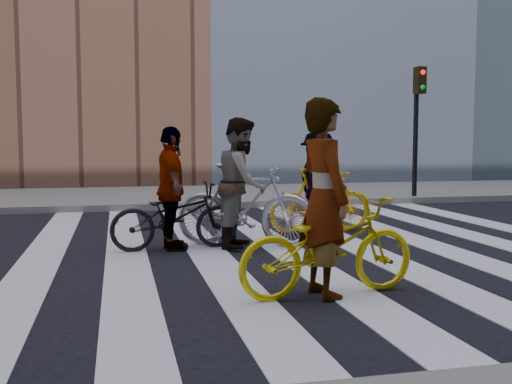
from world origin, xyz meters
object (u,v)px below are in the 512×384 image
object	(u,v)px
rider_mid	(242,183)
rider_rear	(171,189)
bike_yellow_right	(321,201)
rider_right	(318,182)
bike_yellow_left	(328,246)
bike_dark_rear	(175,216)
bike_silver_mid	(245,205)
traffic_signal	(418,110)
rider_left	(324,198)

from	to	relation	value
rider_mid	rider_rear	world-z (taller)	rider_mid
bike_yellow_right	rider_mid	bearing A→B (deg)	116.76
rider_right	bike_yellow_left	bearing A→B (deg)	157.18
bike_dark_rear	rider_rear	size ratio (longest dim) A/B	1.04
bike_silver_mid	rider_mid	size ratio (longest dim) A/B	1.08
bike_yellow_right	bike_yellow_left	bearing A→B (deg)	156.51
traffic_signal	bike_yellow_right	distance (m)	5.97
bike_silver_mid	rider_right	world-z (taller)	rider_right
bike_yellow_right	rider_rear	size ratio (longest dim) A/B	1.04
bike_yellow_right	rider_rear	distance (m)	2.77
traffic_signal	bike_dark_rear	size ratio (longest dim) A/B	1.82
bike_yellow_right	rider_mid	world-z (taller)	rider_mid
traffic_signal	bike_silver_mid	size ratio (longest dim) A/B	1.63
rider_right	traffic_signal	bearing A→B (deg)	-49.41
bike_silver_mid	rider_mid	world-z (taller)	rider_mid
rider_mid	rider_left	bearing A→B (deg)	-152.94
bike_yellow_left	bike_dark_rear	distance (m)	3.12
bike_yellow_right	rider_right	xyz separation A→B (m)	(-0.05, 0.00, 0.31)
bike_silver_mid	bike_yellow_left	bearing A→B (deg)	-152.94
rider_mid	bike_silver_mid	bearing A→B (deg)	-67.52
bike_dark_rear	rider_rear	world-z (taller)	rider_rear
bike_dark_rear	rider_left	distance (m)	3.15
bike_yellow_left	rider_right	world-z (taller)	rider_right
rider_mid	traffic_signal	bearing A→B (deg)	-24.67
rider_rear	rider_right	bearing A→B (deg)	-73.55
traffic_signal	bike_yellow_left	bearing A→B (deg)	-123.17
rider_rear	rider_mid	bearing A→B (deg)	-94.03
rider_mid	rider_rear	bearing A→B (deg)	113.36
traffic_signal	rider_right	bearing A→B (deg)	-134.10
rider_left	bike_dark_rear	bearing A→B (deg)	14.84
bike_silver_mid	bike_yellow_right	size ratio (longest dim) A/B	1.12
traffic_signal	rider_right	distance (m)	5.92
bike_yellow_left	rider_right	size ratio (longest dim) A/B	1.12
bike_yellow_left	rider_mid	bearing A→B (deg)	-2.34
rider_left	bike_yellow_right	bearing A→B (deg)	-26.76
bike_dark_rear	rider_right	world-z (taller)	rider_right
traffic_signal	bike_dark_rear	xyz separation A→B (m)	(-6.46, -5.11, -1.80)
traffic_signal	rider_left	world-z (taller)	traffic_signal
bike_yellow_left	bike_dark_rear	xyz separation A→B (m)	(-1.25, 2.86, -0.02)
bike_silver_mid	bike_dark_rear	xyz separation A→B (m)	(-1.02, -0.02, -0.13)
traffic_signal	bike_yellow_left	distance (m)	9.69
rider_left	rider_right	xyz separation A→B (m)	(1.26, 3.85, -0.13)
traffic_signal	rider_right	size ratio (longest dim) A/B	1.94
bike_yellow_left	bike_yellow_right	size ratio (longest dim) A/B	1.05
bike_yellow_left	bike_silver_mid	bearing A→B (deg)	-3.33
bike_yellow_right	rider_right	size ratio (longest dim) A/B	1.06
bike_silver_mid	rider_right	xyz separation A→B (m)	(1.44, 0.97, 0.24)
rider_right	bike_dark_rear	bearing A→B (deg)	106.44
bike_dark_rear	rider_rear	distance (m)	0.40
bike_yellow_right	rider_right	world-z (taller)	rider_right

